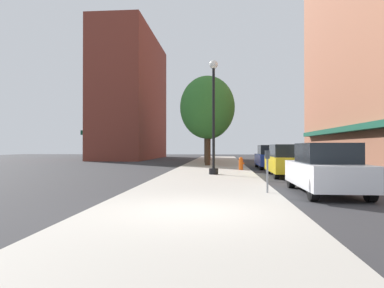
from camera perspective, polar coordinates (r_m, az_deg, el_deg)
ground_plane at (r=26.05m, az=12.33°, el=-3.83°), size 90.00×90.00×0.00m
sidewalk_slab at (r=26.84m, az=3.54°, el=-3.61°), size 4.80×50.00×0.12m
building_far_background at (r=46.72m, az=-9.65°, el=7.38°), size 6.80×18.00×15.84m
lamppost at (r=18.23m, az=3.52°, el=4.78°), size 0.48×0.48×5.90m
fire_hydrant at (r=21.79m, az=7.95°, el=-3.13°), size 0.33×0.26×0.79m
parking_meter_near at (r=11.12m, az=12.13°, el=-3.49°), size 0.14×0.09×1.31m
tree_near at (r=31.83m, az=2.35°, el=6.19°), size 4.56×4.56×7.74m
tree_mid at (r=27.18m, az=2.51°, el=5.93°), size 4.21×4.21×6.88m
tree_far at (r=37.31m, az=2.73°, el=5.05°), size 4.82×4.82×7.78m
car_white at (r=12.24m, az=20.81°, el=-3.85°), size 1.80×4.30×1.66m
car_yellow at (r=18.80m, az=15.19°, el=-2.67°), size 1.80×4.30×1.66m
car_blue at (r=25.17m, az=12.58°, el=-2.11°), size 1.80×4.30×1.66m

